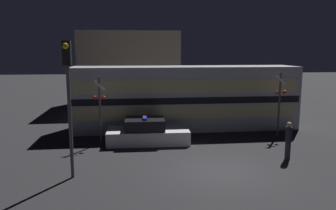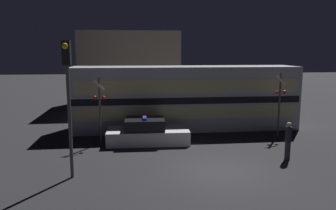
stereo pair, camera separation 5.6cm
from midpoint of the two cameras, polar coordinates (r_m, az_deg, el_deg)
name	(u,v)px [view 2 (the right image)]	position (r m, az deg, el deg)	size (l,w,h in m)	color
ground_plane	(218,171)	(13.91, 8.88, -11.34)	(120.00, 120.00, 0.00)	black
train	(185,98)	(20.83, 3.07, 1.30)	(14.07, 2.83, 3.96)	#B7BABF
police_car	(147,133)	(17.76, -3.57, -4.85)	(4.40, 2.04, 1.45)	silver
pedestrian	(288,140)	(15.87, 20.28, -5.82)	(0.29, 0.29, 1.75)	#2D2833
crossing_signal_near	(280,101)	(19.82, 18.96, 0.73)	(0.65, 0.27, 3.69)	#4C4C51
crossing_signal_far	(100,106)	(17.61, -11.70, -0.20)	(0.65, 0.27, 3.57)	#4C4C51
traffic_light_corner	(68,84)	(12.82, -16.92, 3.44)	(0.30, 0.46, 5.27)	#4C4C51
building_left	(130,69)	(30.16, -6.61, 6.20)	(8.39, 6.88, 6.54)	#726656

